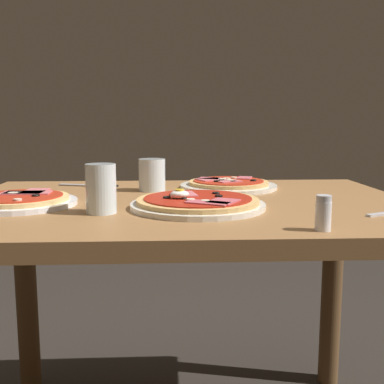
# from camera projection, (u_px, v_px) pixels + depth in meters

# --- Properties ---
(dining_table) EXTENTS (1.17, 0.81, 0.72)m
(dining_table) POSITION_uv_depth(u_px,v_px,m) (185.00, 243.00, 1.22)
(dining_table) COLOR olive
(dining_table) RESTS_ON ground
(pizza_foreground) EXTENTS (0.32, 0.32, 0.05)m
(pizza_foreground) POSITION_uv_depth(u_px,v_px,m) (198.00, 203.00, 1.10)
(pizza_foreground) COLOR silver
(pizza_foreground) RESTS_ON dining_table
(pizza_across_left) EXTENTS (0.29, 0.29, 0.03)m
(pizza_across_left) POSITION_uv_depth(u_px,v_px,m) (228.00, 185.00, 1.42)
(pizza_across_left) COLOR silver
(pizza_across_left) RESTS_ON dining_table
(pizza_across_right) EXTENTS (0.28, 0.28, 0.03)m
(pizza_across_right) POSITION_uv_depth(u_px,v_px,m) (19.00, 201.00, 1.14)
(pizza_across_right) COLOR white
(pizza_across_right) RESTS_ON dining_table
(water_glass_near) EXTENTS (0.08, 0.08, 0.09)m
(water_glass_near) POSITION_uv_depth(u_px,v_px,m) (152.00, 177.00, 1.37)
(water_glass_near) COLOR silver
(water_glass_near) RESTS_ON dining_table
(water_glass_far) EXTENTS (0.07, 0.07, 0.11)m
(water_glass_far) POSITION_uv_depth(u_px,v_px,m) (101.00, 192.00, 1.04)
(water_glass_far) COLOR silver
(water_glass_far) RESTS_ON dining_table
(knife) EXTENTS (0.19, 0.07, 0.01)m
(knife) POSITION_uv_depth(u_px,v_px,m) (92.00, 185.00, 1.47)
(knife) COLOR silver
(knife) RESTS_ON dining_table
(salt_shaker) EXTENTS (0.03, 0.03, 0.07)m
(salt_shaker) POSITION_uv_depth(u_px,v_px,m) (323.00, 213.00, 0.87)
(salt_shaker) COLOR white
(salt_shaker) RESTS_ON dining_table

